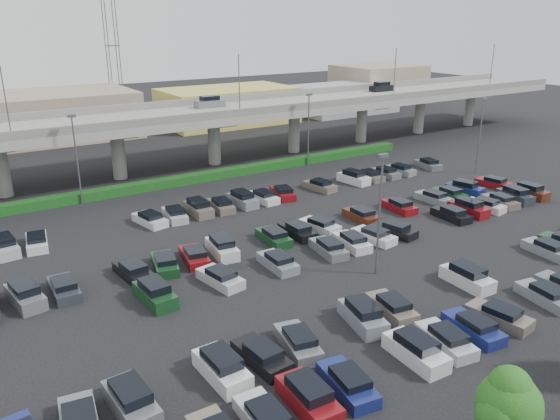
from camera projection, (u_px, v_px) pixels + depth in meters
name	position (u px, v px, depth m)	size (l,w,h in m)	color
ground	(318.00, 242.00, 52.10)	(280.00, 280.00, 0.00)	black
overpass	(179.00, 120.00, 75.02)	(150.00, 13.00, 15.80)	gray
hedge	(205.00, 176.00, 71.70)	(66.00, 1.60, 1.10)	#103812
parked_cars	(337.00, 250.00, 48.89)	(62.91, 41.58, 1.67)	maroon
light_poles	(270.00, 182.00, 49.49)	(66.90, 48.38, 10.30)	#54555A
distant_buildings	(180.00, 107.00, 106.09)	(138.00, 24.00, 9.00)	gray
comm_tower	(112.00, 42.00, 107.47)	(2.40, 2.40, 30.00)	#54555A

